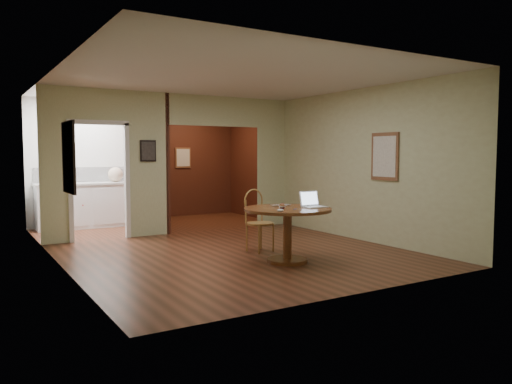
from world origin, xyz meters
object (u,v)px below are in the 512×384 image
chair (257,217)px  closed_laptop (282,206)px  dining_table (287,222)px  open_laptop (312,203)px

chair → closed_laptop: size_ratio=3.34×
dining_table → open_laptop: (0.37, -0.09, 0.26)m
chair → open_laptop: open_laptop is taller
chair → open_laptop: 1.10m
chair → closed_laptop: chair is taller
dining_table → chair: 0.93m
dining_table → chair: size_ratio=1.26×
open_laptop → closed_laptop: 0.44m
open_laptop → chair: bearing=106.3°
open_laptop → closed_laptop: (-0.32, 0.31, -0.05)m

